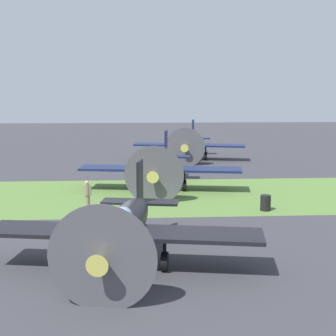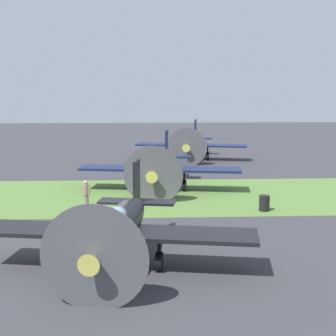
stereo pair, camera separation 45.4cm
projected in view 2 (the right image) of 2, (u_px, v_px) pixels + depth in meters
ground_plane at (99, 248)px, 20.90m from camera, size 160.00×160.00×0.00m
grass_verge at (114, 196)px, 31.14m from camera, size 120.00×11.00×0.01m
airplane_lead at (120, 226)px, 18.61m from camera, size 10.84×8.64×3.84m
airplane_wingman at (161, 166)px, 32.97m from camera, size 11.24×8.95×3.98m
airplane_trail at (191, 143)px, 47.21m from camera, size 11.04×8.82×3.91m
ground_crew_chief at (86, 194)px, 27.46m from camera, size 0.51×0.44×1.73m
fuel_drum at (264, 203)px, 27.27m from camera, size 0.60×0.60×0.90m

